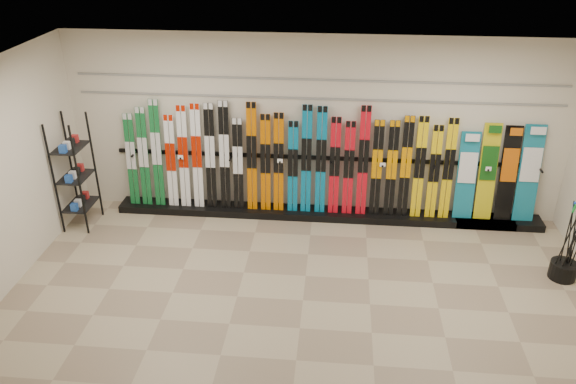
{
  "coord_description": "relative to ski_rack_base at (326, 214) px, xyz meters",
  "views": [
    {
      "loc": [
        0.36,
        -5.98,
        4.69
      ],
      "look_at": [
        -0.29,
        1.0,
        1.1
      ],
      "focal_mm": 35.0,
      "sensor_mm": 36.0,
      "label": 1
    }
  ],
  "objects": [
    {
      "name": "skis",
      "position": [
        -0.7,
        0.03,
        0.9
      ],
      "size": [
        5.36,
        0.19,
        1.83
      ],
      "color": "#12602B",
      "rests_on": "ski_rack_base"
    },
    {
      "name": "ski_rack_base",
      "position": [
        0.0,
        0.0,
        0.0
      ],
      "size": [
        8.0,
        0.4,
        0.12
      ],
      "primitive_type": "cube",
      "color": "black",
      "rests_on": "floor"
    },
    {
      "name": "accessory_rack",
      "position": [
        -3.97,
        -0.58,
        0.86
      ],
      "size": [
        0.4,
        0.6,
        1.83
      ],
      "primitive_type": "cube",
      "color": "black",
      "rests_on": "floor"
    },
    {
      "name": "ski_poles",
      "position": [
        3.39,
        -1.43,
        0.55
      ],
      "size": [
        0.33,
        0.25,
        1.18
      ],
      "color": "black",
      "rests_on": "pole_bin"
    },
    {
      "name": "back_wall",
      "position": [
        -0.22,
        0.22,
        1.44
      ],
      "size": [
        8.0,
        0.0,
        8.0
      ],
      "primitive_type": "plane",
      "rotation": [
        1.57,
        0.0,
        0.0
      ],
      "color": "beige",
      "rests_on": "floor"
    },
    {
      "name": "slatwall_rail_1",
      "position": [
        -0.22,
        0.2,
        2.24
      ],
      "size": [
        7.6,
        0.02,
        0.03
      ],
      "primitive_type": "cube",
      "color": "gray",
      "rests_on": "back_wall"
    },
    {
      "name": "ceiling",
      "position": [
        -0.22,
        -2.28,
        2.94
      ],
      "size": [
        8.0,
        8.0,
        0.0
      ],
      "primitive_type": "plane",
      "rotation": [
        3.14,
        0.0,
        0.0
      ],
      "color": "silver",
      "rests_on": "back_wall"
    },
    {
      "name": "floor",
      "position": [
        -0.22,
        -2.28,
        -0.06
      ],
      "size": [
        8.0,
        8.0,
        0.0
      ],
      "primitive_type": "plane",
      "color": "gray",
      "rests_on": "ground"
    },
    {
      "name": "pole_bin",
      "position": [
        3.38,
        -1.42,
        0.07
      ],
      "size": [
        0.37,
        0.37,
        0.25
      ],
      "primitive_type": "cylinder",
      "color": "black",
      "rests_on": "floor"
    },
    {
      "name": "snowboards",
      "position": [
        2.72,
        0.08,
        0.83
      ],
      "size": [
        1.28,
        0.24,
        1.58
      ],
      "color": "#14728C",
      "rests_on": "ski_rack_base"
    },
    {
      "name": "slatwall_rail_0",
      "position": [
        -0.22,
        0.2,
        1.94
      ],
      "size": [
        7.6,
        0.02,
        0.03
      ],
      "primitive_type": "cube",
      "color": "gray",
      "rests_on": "back_wall"
    }
  ]
}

